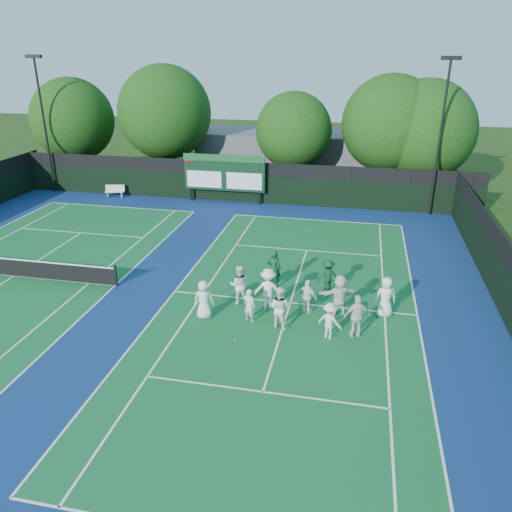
% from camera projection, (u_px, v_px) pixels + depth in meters
% --- Properties ---
extents(ground, '(120.00, 120.00, 0.00)m').
position_uv_depth(ground, '(287.00, 314.00, 21.48)').
color(ground, '#1D360E').
rests_on(ground, ground).
extents(court_apron, '(34.00, 32.00, 0.01)m').
position_uv_depth(court_apron, '(164.00, 291.00, 23.51)').
color(court_apron, navy).
rests_on(court_apron, ground).
extents(near_court, '(11.05, 23.85, 0.01)m').
position_uv_depth(near_court, '(290.00, 303.00, 22.37)').
color(near_court, '#125B2B').
rests_on(near_court, ground).
extents(left_court, '(11.05, 23.85, 0.01)m').
position_uv_depth(left_court, '(14.00, 276.00, 25.03)').
color(left_court, '#125B2B').
rests_on(left_court, ground).
extents(back_fence, '(34.00, 0.08, 3.00)m').
position_uv_depth(back_fence, '(239.00, 184.00, 36.53)').
color(back_fence, black).
rests_on(back_fence, ground).
extents(divider_fence_right, '(0.08, 32.00, 3.00)m').
position_uv_depth(divider_fence_right, '(512.00, 295.00, 20.15)').
color(divider_fence_right, black).
rests_on(divider_fence_right, ground).
extents(scoreboard, '(6.00, 0.21, 3.55)m').
position_uv_depth(scoreboard, '(224.00, 173.00, 36.02)').
color(scoreboard, black).
rests_on(scoreboard, ground).
extents(clubhouse, '(18.00, 6.00, 4.00)m').
position_uv_depth(clubhouse, '(306.00, 156.00, 42.74)').
color(clubhouse, '#59595E').
rests_on(clubhouse, ground).
extents(light_pole_left, '(1.20, 0.30, 10.12)m').
position_uv_depth(light_pole_left, '(42.00, 110.00, 37.18)').
color(light_pole_left, black).
rests_on(light_pole_left, ground).
extents(light_pole_right, '(1.20, 0.30, 10.12)m').
position_uv_depth(light_pole_right, '(443.00, 120.00, 31.78)').
color(light_pole_right, black).
rests_on(light_pole_right, ground).
extents(tennis_net, '(11.30, 0.10, 1.10)m').
position_uv_depth(tennis_net, '(12.00, 267.00, 24.84)').
color(tennis_net, black).
rests_on(tennis_net, ground).
extents(bench, '(1.49, 0.71, 0.91)m').
position_uv_depth(bench, '(115.00, 190.00, 38.12)').
color(bench, silver).
rests_on(bench, ground).
extents(tree_a, '(6.73, 6.73, 8.45)m').
position_uv_depth(tree_a, '(75.00, 122.00, 41.18)').
color(tree_a, black).
rests_on(tree_a, ground).
extents(tree_b, '(7.30, 7.30, 9.51)m').
position_uv_depth(tree_b, '(167.00, 115.00, 39.34)').
color(tree_b, black).
rests_on(tree_b, ground).
extents(tree_c, '(5.76, 5.76, 7.66)m').
position_uv_depth(tree_c, '(296.00, 133.00, 37.81)').
color(tree_c, black).
rests_on(tree_c, ground).
extents(tree_d, '(7.02, 7.02, 8.98)m').
position_uv_depth(tree_d, '(392.00, 126.00, 36.21)').
color(tree_d, black).
rests_on(tree_d, ground).
extents(tree_e, '(7.24, 7.24, 8.70)m').
position_uv_depth(tree_e, '(426.00, 133.00, 35.91)').
color(tree_e, black).
rests_on(tree_e, ground).
extents(tennis_ball_0, '(0.07, 0.07, 0.07)m').
position_uv_depth(tennis_ball_0, '(235.00, 339.00, 19.53)').
color(tennis_ball_0, '#BEC317').
rests_on(tennis_ball_0, ground).
extents(tennis_ball_1, '(0.07, 0.07, 0.07)m').
position_uv_depth(tennis_ball_1, '(371.00, 282.00, 24.30)').
color(tennis_ball_1, '#BEC317').
rests_on(tennis_ball_1, ground).
extents(tennis_ball_3, '(0.07, 0.07, 0.07)m').
position_uv_depth(tennis_ball_3, '(201.00, 288.00, 23.70)').
color(tennis_ball_3, '#BEC317').
rests_on(tennis_ball_3, ground).
extents(tennis_ball_5, '(0.07, 0.07, 0.07)m').
position_uv_depth(tennis_ball_5, '(375.00, 325.00, 20.56)').
color(tennis_ball_5, '#BEC317').
rests_on(tennis_ball_5, ground).
extents(player_front_0, '(0.92, 0.69, 1.70)m').
position_uv_depth(player_front_0, '(204.00, 300.00, 20.87)').
color(player_front_0, white).
rests_on(player_front_0, ground).
extents(player_front_1, '(0.63, 0.53, 1.47)m').
position_uv_depth(player_front_1, '(249.00, 305.00, 20.66)').
color(player_front_1, white).
rests_on(player_front_1, ground).
extents(player_front_2, '(1.04, 0.92, 1.80)m').
position_uv_depth(player_front_2, '(280.00, 307.00, 20.14)').
color(player_front_2, white).
rests_on(player_front_2, ground).
extents(player_front_3, '(1.12, 0.88, 1.53)m').
position_uv_depth(player_front_3, '(330.00, 321.00, 19.42)').
color(player_front_3, silver).
rests_on(player_front_3, ground).
extents(player_front_4, '(1.15, 0.76, 1.81)m').
position_uv_depth(player_front_4, '(357.00, 316.00, 19.48)').
color(player_front_4, silver).
rests_on(player_front_4, ground).
extents(player_back_0, '(0.97, 0.81, 1.82)m').
position_uv_depth(player_back_0, '(239.00, 285.00, 22.05)').
color(player_back_0, white).
rests_on(player_back_0, ground).
extents(player_back_1, '(1.25, 0.77, 1.87)m').
position_uv_depth(player_back_1, '(268.00, 289.00, 21.61)').
color(player_back_1, white).
rests_on(player_back_1, ground).
extents(player_back_2, '(0.99, 0.73, 1.56)m').
position_uv_depth(player_back_2, '(307.00, 297.00, 21.26)').
color(player_back_2, white).
rests_on(player_back_2, ground).
extents(player_back_3, '(1.81, 1.14, 1.87)m').
position_uv_depth(player_back_3, '(339.00, 295.00, 21.05)').
color(player_back_3, white).
rests_on(player_back_3, ground).
extents(player_back_4, '(0.96, 0.72, 1.79)m').
position_uv_depth(player_back_4, '(386.00, 297.00, 20.99)').
color(player_back_4, white).
rests_on(player_back_4, ground).
extents(coach_left, '(0.71, 0.49, 1.85)m').
position_uv_depth(coach_left, '(274.00, 269.00, 23.59)').
color(coach_left, '#103D20').
rests_on(coach_left, ground).
extents(coach_right, '(1.20, 0.97, 1.63)m').
position_uv_depth(coach_right, '(328.00, 276.00, 23.09)').
color(coach_right, '#103A21').
rests_on(coach_right, ground).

